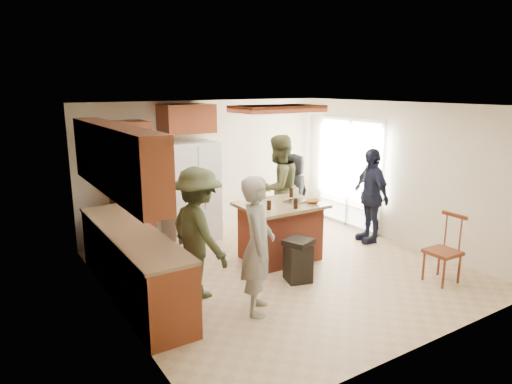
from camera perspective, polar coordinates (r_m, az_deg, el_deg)
room_shell at (r=10.93m, az=17.19°, el=2.57°), size 8.00×5.20×5.00m
person_front_left at (r=5.59m, az=0.22°, el=-6.70°), size 0.73×0.78×1.73m
person_behind_left at (r=8.25m, az=2.81°, el=0.52°), size 1.04×0.77×1.92m
person_behind_right at (r=8.60m, az=4.64°, el=-0.29°), size 0.80×0.57×1.54m
person_side_right at (r=8.40m, az=14.11°, el=-0.42°), size 0.74×1.09×1.70m
person_counter at (r=6.07m, az=-7.21°, el=-5.09°), size 0.64×1.18×1.75m
left_cabinetry at (r=6.19m, az=-15.88°, el=-4.38°), size 0.64×3.00×2.30m
back_wall_units at (r=8.03m, az=-13.61°, el=2.85°), size 1.80×0.60×2.45m
refrigerator at (r=8.33m, az=-8.16°, el=0.09°), size 0.90×0.76×1.80m
kitchen_island at (r=7.42m, az=3.04°, el=-4.86°), size 1.28×1.03×0.93m
island_items at (r=7.32m, az=4.82°, el=-1.08°), size 0.98×0.76×0.15m
trash_bin at (r=6.67m, az=5.29°, el=-8.44°), size 0.46×0.46×0.63m
spindle_chair at (r=7.09m, az=22.41°, el=-6.91°), size 0.43×0.43×0.99m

